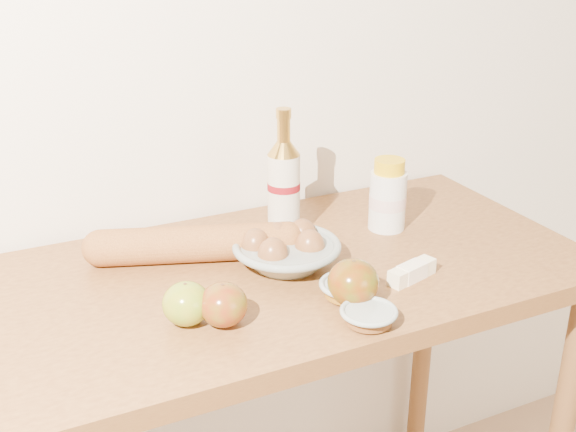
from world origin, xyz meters
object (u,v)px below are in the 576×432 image
Objects in this scene: bourbon_bottle at (284,187)px; cream_bottle at (388,197)px; egg_bowl at (286,250)px; table at (281,323)px; baguette at (195,244)px.

cream_bottle is at bearing -23.19° from bourbon_bottle.
bourbon_bottle is 1.27× the size of egg_bowl.
table is 4.35× the size of bourbon_bottle.
table is 7.69× the size of cream_bottle.
bourbon_bottle reaches higher than table.
bourbon_bottle is at bearing 66.22° from egg_bowl.
baguette is at bearing 176.54° from cream_bottle.
bourbon_bottle is 0.22m from baguette.
egg_bowl is at bearing 35.71° from table.
bourbon_bottle reaches higher than cream_bottle.
baguette is at bearing 143.87° from table.
egg_bowl is (0.01, 0.01, 0.15)m from table.
egg_bowl is at bearing -11.24° from baguette.
table is at bearing -126.22° from bourbon_bottle.
egg_bowl is (-0.05, -0.12, -0.08)m from bourbon_bottle.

